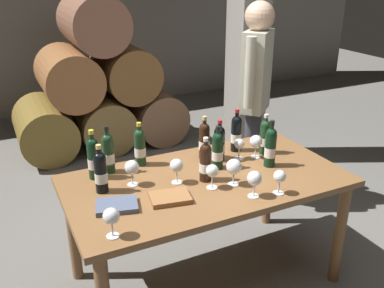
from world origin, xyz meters
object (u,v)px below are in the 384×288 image
object	(u,v)px
wine_bottle_5	(265,136)
wine_glass_5	(280,177)
wine_bottle_0	(140,147)
wine_bottle_4	(101,172)
wine_bottle_9	(270,147)
tasting_notebook	(170,198)
wine_glass_2	(212,172)
wine_bottle_1	(218,150)
leather_ledger	(117,206)
wine_glass_0	(177,166)
wine_glass_3	(254,179)
wine_bottle_7	(94,158)
dining_table	(206,191)
wine_bottle_10	(108,153)
wine_glass_1	(132,168)
wine_glass_4	(256,142)
wine_bottle_8	(236,133)
wine_bottle_3	(204,140)
wine_glass_7	(111,217)
sommelier_presenting	(256,87)
wine_bottle_2	(206,162)
wine_glass_8	(239,145)
wine_bottle_6	(219,143)
wine_glass_6	(234,167)

from	to	relation	value
wine_bottle_5	wine_glass_5	size ratio (longest dim) A/B	1.92
wine_bottle_0	wine_bottle_4	xyz separation A→B (m)	(-0.32, -0.24, 0.00)
wine_bottle_5	wine_bottle_4	bearing A→B (deg)	-177.70
wine_bottle_9	tasting_notebook	size ratio (longest dim) A/B	1.41
wine_glass_2	wine_bottle_9	bearing A→B (deg)	11.96
wine_bottle_1	wine_bottle_5	size ratio (longest dim) A/B	1.02
wine_bottle_9	leather_ledger	size ratio (longest dim) A/B	1.41
wine_bottle_0	wine_bottle_9	world-z (taller)	wine_bottle_9
wine_bottle_0	wine_glass_0	xyz separation A→B (m)	(0.11, -0.33, -0.02)
wine_glass_3	wine_bottle_7	bearing A→B (deg)	140.34
leather_ledger	dining_table	bearing A→B (deg)	23.70
wine_bottle_0	wine_bottle_10	xyz separation A→B (m)	(-0.21, -0.02, 0.01)
wine_bottle_7	wine_bottle_5	bearing A→B (deg)	-7.01
wine_bottle_4	wine_glass_1	world-z (taller)	wine_bottle_4
wine_glass_4	leather_ledger	world-z (taller)	wine_glass_4
wine_bottle_1	wine_bottle_7	world-z (taller)	wine_bottle_7
wine_bottle_8	wine_glass_1	distance (m)	0.83
wine_bottle_3	wine_bottle_9	distance (m)	0.44
wine_glass_7	sommelier_presenting	distance (m)	1.88
wine_bottle_2	wine_bottle_10	distance (m)	0.61
wine_bottle_8	wine_glass_3	bearing A→B (deg)	-112.40
wine_bottle_7	wine_bottle_9	xyz separation A→B (m)	(1.05, -0.32, -0.00)
wine_bottle_2	wine_glass_8	size ratio (longest dim) A/B	1.93
wine_bottle_5	wine_bottle_8	xyz separation A→B (m)	(-0.15, 0.12, 0.01)
wine_bottle_4	wine_glass_7	xyz separation A→B (m)	(-0.07, -0.46, -0.02)
wine_glass_0	tasting_notebook	world-z (taller)	wine_glass_0
wine_glass_8	wine_glass_0	bearing A→B (deg)	-165.86
wine_bottle_2	wine_bottle_10	xyz separation A→B (m)	(-0.49, 0.36, 0.01)
wine_bottle_0	tasting_notebook	size ratio (longest dim) A/B	1.32
wine_bottle_1	wine_bottle_10	xyz separation A→B (m)	(-0.63, 0.25, 0.01)
wine_bottle_6	wine_bottle_8	bearing A→B (deg)	26.01
wine_bottle_4	wine_bottle_6	bearing A→B (deg)	5.53
wine_glass_4	wine_glass_6	world-z (taller)	wine_glass_6
wine_glass_3	tasting_notebook	bearing A→B (deg)	158.64
wine_bottle_3	wine_glass_8	size ratio (longest dim) A/B	2.05
wine_bottle_2	sommelier_presenting	world-z (taller)	sommelier_presenting
wine_bottle_6	wine_bottle_5	bearing A→B (deg)	-5.46
wine_bottle_6	wine_glass_1	world-z (taller)	wine_bottle_6
wine_glass_0	sommelier_presenting	bearing A→B (deg)	35.27
wine_bottle_3	wine_bottle_5	size ratio (longest dim) A/B	1.05
wine_glass_7	leather_ledger	distance (m)	0.28
sommelier_presenting	wine_bottle_7	bearing A→B (deg)	-162.76
wine_bottle_4	wine_glass_8	distance (m)	0.94
dining_table	sommelier_presenting	world-z (taller)	sommelier_presenting
wine_bottle_5	wine_glass_8	size ratio (longest dim) A/B	1.95
wine_glass_4	wine_glass_7	world-z (taller)	wine_glass_4
wine_glass_0	wine_glass_3	xyz separation A→B (m)	(0.32, -0.34, 0.00)
wine_glass_0	dining_table	bearing A→B (deg)	-7.39
dining_table	wine_bottle_10	distance (m)	0.65
wine_glass_1	wine_glass_8	xyz separation A→B (m)	(0.76, 0.04, -0.01)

